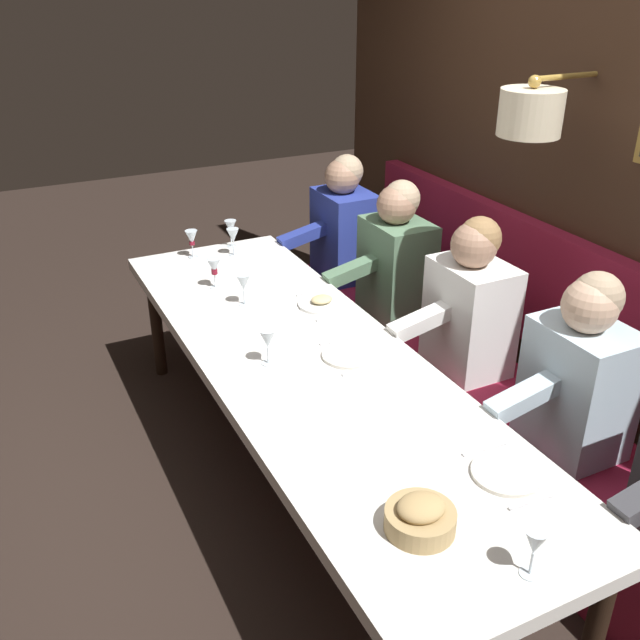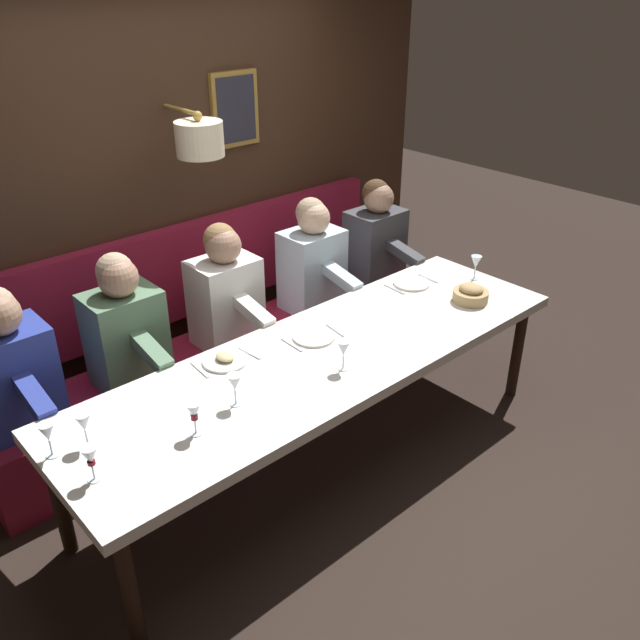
{
  "view_description": "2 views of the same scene",
  "coord_description": "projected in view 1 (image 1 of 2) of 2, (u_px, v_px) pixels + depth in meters",
  "views": [
    {
      "loc": [
        -1.15,
        -2.43,
        2.3
      ],
      "look_at": [
        0.05,
        -0.01,
        0.92
      ],
      "focal_mm": 39.88,
      "sensor_mm": 36.0,
      "label": 1
    },
    {
      "loc": [
        -2.24,
        2.06,
        2.59
      ],
      "look_at": [
        0.05,
        -0.01,
        0.92
      ],
      "focal_mm": 37.0,
      "sensor_mm": 36.0,
      "label": 2
    }
  ],
  "objects": [
    {
      "name": "back_wall_panel",
      "position": [
        584.0,
        178.0,
        3.4
      ],
      "size": [
        0.59,
        4.41,
        2.9
      ],
      "color": "#382316",
      "rests_on": "ground_plane"
    },
    {
      "name": "wine_glass_2",
      "position": [
        192.0,
        239.0,
        4.1
      ],
      "size": [
        0.07,
        0.07,
        0.16
      ],
      "color": "silver",
      "rests_on": "dining_table"
    },
    {
      "name": "bread_bowl",
      "position": [
        420.0,
        517.0,
        2.15
      ],
      "size": [
        0.22,
        0.22,
        0.12
      ],
      "color": "tan",
      "rests_on": "dining_table"
    },
    {
      "name": "wine_glass_5",
      "position": [
        233.0,
        236.0,
        4.13
      ],
      "size": [
        0.07,
        0.07,
        0.16
      ],
      "color": "silver",
      "rests_on": "dining_table"
    },
    {
      "name": "ground_plane",
      "position": [
        310.0,
        490.0,
        3.44
      ],
      "size": [
        12.0,
        12.0,
        0.0
      ],
      "primitive_type": "plane",
      "color": "black"
    },
    {
      "name": "place_setting_0",
      "position": [
        322.0,
        303.0,
        3.57
      ],
      "size": [
        0.24,
        0.32,
        0.05
      ],
      "color": "white",
      "rests_on": "dining_table"
    },
    {
      "name": "place_setting_2",
      "position": [
        506.0,
        473.0,
        2.4
      ],
      "size": [
        0.24,
        0.31,
        0.01
      ],
      "color": "silver",
      "rests_on": "dining_table"
    },
    {
      "name": "wine_glass_1",
      "position": [
        231.0,
        228.0,
        4.26
      ],
      "size": [
        0.07,
        0.07,
        0.16
      ],
      "color": "silver",
      "rests_on": "dining_table"
    },
    {
      "name": "diner_far",
      "position": [
        396.0,
        255.0,
        3.99
      ],
      "size": [
        0.6,
        0.4,
        0.79
      ],
      "color": "#567A5B",
      "rests_on": "banquette_bench"
    },
    {
      "name": "dining_table",
      "position": [
        309.0,
        370.0,
        3.13
      ],
      "size": [
        0.9,
        3.01,
        0.74
      ],
      "color": "silver",
      "rests_on": "ground_plane"
    },
    {
      "name": "banquette_bench",
      "position": [
        464.0,
        406.0,
        3.69
      ],
      "size": [
        0.52,
        3.21,
        0.45
      ],
      "primitive_type": "cube",
      "color": "maroon",
      "rests_on": "ground_plane"
    },
    {
      "name": "wine_glass_3",
      "position": [
        535.0,
        543.0,
        1.96
      ],
      "size": [
        0.07,
        0.07,
        0.16
      ],
      "color": "silver",
      "rests_on": "dining_table"
    },
    {
      "name": "wine_glass_4",
      "position": [
        214.0,
        268.0,
        3.72
      ],
      "size": [
        0.07,
        0.07,
        0.16
      ],
      "color": "silver",
      "rests_on": "dining_table"
    },
    {
      "name": "diner_middle",
      "position": [
        470.0,
        302.0,
        3.44
      ],
      "size": [
        0.6,
        0.4,
        0.79
      ],
      "color": "white",
      "rests_on": "banquette_bench"
    },
    {
      "name": "diner_near",
      "position": [
        580.0,
        371.0,
        2.86
      ],
      "size": [
        0.6,
        0.4,
        0.79
      ],
      "color": "silver",
      "rests_on": "banquette_bench"
    },
    {
      "name": "wine_glass_0",
      "position": [
        243.0,
        283.0,
        3.53
      ],
      "size": [
        0.07,
        0.07,
        0.16
      ],
      "color": "silver",
      "rests_on": "dining_table"
    },
    {
      "name": "place_setting_1",
      "position": [
        349.0,
        355.0,
        3.11
      ],
      "size": [
        0.24,
        0.32,
        0.01
      ],
      "color": "silver",
      "rests_on": "dining_table"
    },
    {
      "name": "wine_glass_6",
      "position": [
        268.0,
        340.0,
        3.01
      ],
      "size": [
        0.07,
        0.07,
        0.16
      ],
      "color": "silver",
      "rests_on": "dining_table"
    },
    {
      "name": "diner_farthest",
      "position": [
        343.0,
        222.0,
        4.49
      ],
      "size": [
        0.6,
        0.4,
        0.79
      ],
      "color": "#283893",
      "rests_on": "banquette_bench"
    }
  ]
}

